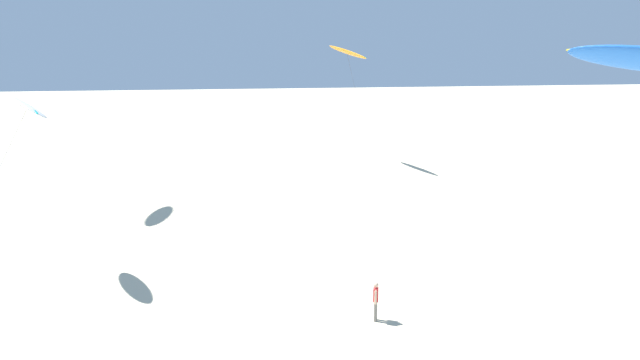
{
  "coord_description": "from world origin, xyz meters",
  "views": [
    {
      "loc": [
        -2.18,
        -0.25,
        11.2
      ],
      "look_at": [
        1.06,
        20.56,
        6.73
      ],
      "focal_mm": 37.83,
      "sensor_mm": 36.0,
      "label": 1
    }
  ],
  "objects": [
    {
      "name": "flying_kite_6",
      "position": [
        9.34,
        58.51,
        9.94
      ],
      "size": [
        2.92,
        8.39,
        10.74
      ],
      "color": "orange",
      "rests_on": "ground"
    },
    {
      "name": "flying_kite_5",
      "position": [
        -10.76,
        32.49,
        8.06
      ],
      "size": [
        4.28,
        10.14,
        8.77
      ],
      "color": "white",
      "rests_on": "ground"
    },
    {
      "name": "person_far_watcher",
      "position": [
        3.93,
        24.51,
        0.89
      ],
      "size": [
        0.27,
        0.49,
        1.62
      ],
      "color": "slate",
      "rests_on": "ground"
    }
  ]
}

